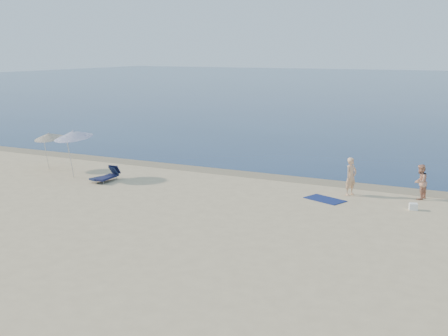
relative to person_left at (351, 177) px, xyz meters
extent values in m
cube|color=#0B2044|center=(-3.70, 82.58, -0.86)|extent=(240.00, 160.00, 0.01)
cube|color=#847254|center=(-3.70, 1.98, -0.87)|extent=(240.00, 1.60, 0.00)
imported|color=#E0A87E|center=(0.00, 0.00, 0.00)|extent=(0.65, 0.75, 1.74)
imported|color=tan|center=(2.92, 0.65, -0.08)|extent=(0.77, 0.89, 1.57)
cube|color=#0F1A4E|center=(-0.81, -1.30, -0.85)|extent=(1.95, 1.52, 0.03)
cube|color=white|center=(2.92, -1.26, -0.73)|extent=(0.39, 0.36, 0.28)
cylinder|color=silver|center=(-13.78, -2.90, 0.24)|extent=(0.17, 0.36, 2.29)
cone|color=white|center=(-13.78, -2.58, 1.36)|extent=(2.56, 2.58, 0.63)
sphere|color=silver|center=(-13.78, -2.58, 1.56)|extent=(0.07, 0.07, 0.07)
cylinder|color=silver|center=(-16.37, -1.87, 0.04)|extent=(0.06, 0.31, 1.90)
cone|color=beige|center=(-16.37, -1.60, 0.98)|extent=(1.75, 1.77, 0.53)
sphere|color=silver|center=(-16.37, -1.60, 1.15)|extent=(0.06, 0.06, 0.06)
cube|color=#15193C|center=(-11.65, -2.72, -0.66)|extent=(0.61, 1.47, 0.10)
cube|color=#15193C|center=(-11.69, -2.00, -0.39)|extent=(0.55, 0.38, 0.47)
cylinder|color=#A5A5AD|center=(-11.44, -2.71, -0.76)|extent=(0.03, 0.03, 0.21)
cube|color=#151E3B|center=(-11.82, -2.79, -0.67)|extent=(0.87, 1.41, 0.09)
cube|color=#151E3B|center=(-11.62, -2.16, -0.42)|extent=(0.56, 0.46, 0.43)
cylinder|color=#A5A5AD|center=(-11.64, -2.85, -0.77)|extent=(0.03, 0.03, 0.19)
camera|label=1|loc=(5.70, -24.77, 5.65)|focal=45.00mm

